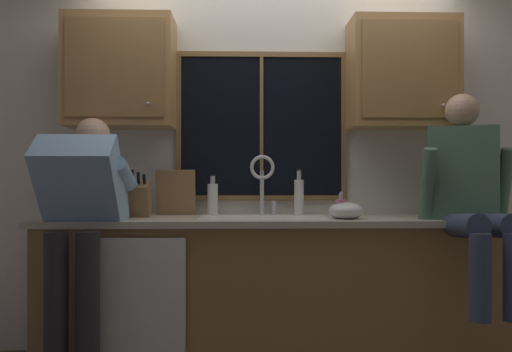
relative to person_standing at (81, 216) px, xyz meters
name	(u,v)px	position (x,y,z in m)	size (l,w,h in m)	color
back_wall	(275,163)	(1.15, 0.66, 0.32)	(5.32, 0.12, 2.55)	silver
window_glass	(261,126)	(1.05, 0.60, 0.57)	(1.10, 0.02, 0.95)	black
window_frame_top	(262,54)	(1.05, 0.59, 1.06)	(1.17, 0.02, 0.04)	brown
window_frame_bottom	(262,198)	(1.05, 0.59, 0.08)	(1.17, 0.02, 0.04)	brown
window_frame_left	(178,126)	(0.49, 0.59, 0.57)	(0.04, 0.02, 0.95)	brown
window_frame_right	(344,126)	(1.62, 0.59, 0.57)	(0.04, 0.02, 0.95)	brown
window_mullion_center	(262,126)	(1.05, 0.58, 0.57)	(0.02, 0.02, 0.95)	brown
lower_cabinet_run	(278,293)	(1.15, 0.31, -0.51)	(2.92, 0.58, 0.88)	olive
countertop	(279,221)	(1.15, 0.29, -0.05)	(2.98, 0.62, 0.04)	beige
dishwasher_front	(133,303)	(0.30, 0.00, -0.50)	(0.60, 0.02, 0.74)	white
upper_cabinet_left	(120,72)	(0.13, 0.43, 0.91)	(0.69, 0.36, 0.72)	#A87A47
upper_cabinet_right	(402,74)	(1.98, 0.43, 0.91)	(0.69, 0.36, 0.72)	#A87A47
sink	(263,233)	(1.05, 0.30, -0.13)	(0.80, 0.46, 0.21)	white
faucet	(263,177)	(1.06, 0.48, 0.22)	(0.18, 0.09, 0.40)	silver
person_standing	(81,216)	(0.00, 0.00, 0.00)	(0.53, 0.70, 1.54)	#262628
person_sitting_on_counter	(469,189)	(2.25, 0.03, 0.15)	(0.54, 0.66, 1.26)	#384260
knife_block	(140,200)	(0.27, 0.35, 0.08)	(0.12, 0.18, 0.32)	olive
cutting_board	(176,193)	(0.48, 0.52, 0.12)	(0.26, 0.02, 0.31)	#997047
mixing_bowl	(346,211)	(1.56, 0.19, 0.01)	(0.21, 0.21, 0.11)	silver
soap_dispenser	(341,208)	(1.52, 0.19, 0.03)	(0.06, 0.07, 0.17)	pink
bottle_green_glass	(299,196)	(1.30, 0.47, 0.09)	(0.06, 0.06, 0.31)	silver
bottle_tall_clear	(213,198)	(0.72, 0.50, 0.08)	(0.07, 0.07, 0.27)	silver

